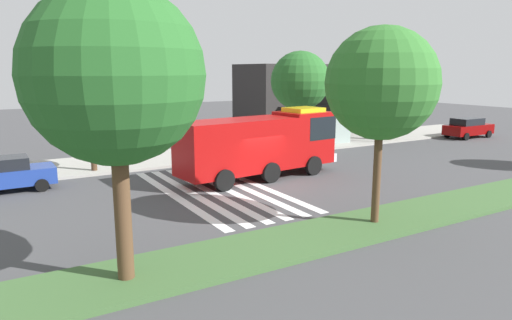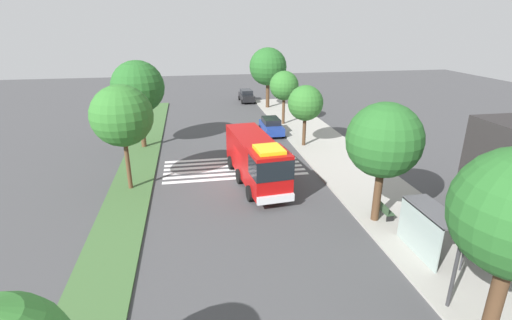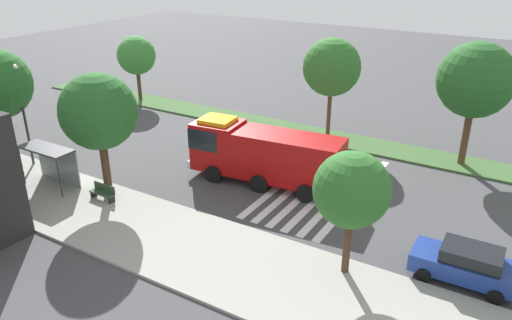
{
  "view_description": "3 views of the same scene",
  "coord_description": "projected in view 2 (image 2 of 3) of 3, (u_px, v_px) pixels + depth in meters",
  "views": [
    {
      "loc": [
        -12.46,
        -20.21,
        5.94
      ],
      "look_at": [
        -0.5,
        0.01,
        1.32
      ],
      "focal_mm": 32.26,
      "sensor_mm": 36.0,
      "label": 1
    },
    {
      "loc": [
        26.2,
        -3.27,
        11.47
      ],
      "look_at": [
        -1.18,
        1.58,
        1.15
      ],
      "focal_mm": 26.43,
      "sensor_mm": 36.0,
      "label": 2
    },
    {
      "loc": [
        -13.28,
        25.23,
        13.75
      ],
      "look_at": [
        1.32,
        0.89,
        1.22
      ],
      "focal_mm": 34.9,
      "sensor_mm": 36.0,
      "label": 3
    }
  ],
  "objects": [
    {
      "name": "parked_car_mid",
      "position": [
        271.0,
        126.0,
        40.21
      ],
      "size": [
        4.44,
        2.15,
        1.72
      ],
      "rotation": [
        0.0,
        0.0,
        0.01
      ],
      "color": "navy",
      "rests_on": "ground_plane"
    },
    {
      "name": "median_tree_west",
      "position": [
        122.0,
        116.0,
        25.33
      ],
      "size": [
        4.19,
        4.19,
        7.41
      ],
      "color": "#513823",
      "rests_on": "median_strip"
    },
    {
      "name": "sidewalk_tree_east",
      "position": [
        384.0,
        141.0,
        21.14
      ],
      "size": [
        4.29,
        4.29,
        7.17
      ],
      "color": "#47301E",
      "rests_on": "sidewalk"
    },
    {
      "name": "parked_car_west",
      "position": [
        247.0,
        96.0,
        56.34
      ],
      "size": [
        4.53,
        2.1,
        1.78
      ],
      "rotation": [
        0.0,
        0.0,
        0.01
      ],
      "color": "black",
      "rests_on": "ground_plane"
    },
    {
      "name": "ground_plane",
      "position": [
        238.0,
        181.0,
        28.71
      ],
      "size": [
        120.0,
        120.0,
        0.0
      ],
      "primitive_type": "plane",
      "color": "#424244"
    },
    {
      "name": "sidewalk_tree_center",
      "position": [
        305.0,
        103.0,
        35.1
      ],
      "size": [
        3.31,
        3.31,
        5.76
      ],
      "color": "#47301E",
      "rests_on": "sidewalk"
    },
    {
      "name": "median_strip",
      "position": [
        131.0,
        187.0,
        27.4
      ],
      "size": [
        60.0,
        3.0,
        0.14
      ],
      "primitive_type": "cube",
      "color": "#3D6033",
      "rests_on": "ground_plane"
    },
    {
      "name": "sidewalk_tree_west",
      "position": [
        284.0,
        86.0,
        42.59
      ],
      "size": [
        3.29,
        3.29,
        6.07
      ],
      "color": "#513823",
      "rests_on": "sidewalk"
    },
    {
      "name": "crosswalk",
      "position": [
        234.0,
        168.0,
        31.25
      ],
      "size": [
        4.95,
        11.42,
        0.01
      ],
      "color": "silver",
      "rests_on": "ground_plane"
    },
    {
      "name": "bus_stop_shelter",
      "position": [
        426.0,
        223.0,
        19.0
      ],
      "size": [
        3.5,
        1.4,
        2.46
      ],
      "color": "#4C4C51",
      "rests_on": "sidewalk"
    },
    {
      "name": "median_tree_far_west",
      "position": [
        138.0,
        87.0,
        34.12
      ],
      "size": [
        4.78,
        4.78,
        8.06
      ],
      "color": "#513823",
      "rests_on": "median_strip"
    },
    {
      "name": "sidewalk_tree_far_west",
      "position": [
        268.0,
        67.0,
        50.53
      ],
      "size": [
        5.0,
        5.0,
        8.03
      ],
      "color": "#47301E",
      "rests_on": "sidewalk"
    },
    {
      "name": "fire_truck",
      "position": [
        257.0,
        159.0,
        27.46
      ],
      "size": [
        9.79,
        3.47,
        3.78
      ],
      "rotation": [
        0.0,
        0.0,
        0.1
      ],
      "color": "#A50C0C",
      "rests_on": "ground_plane"
    },
    {
      "name": "bench_near_shelter",
      "position": [
        384.0,
        209.0,
        23.14
      ],
      "size": [
        1.6,
        0.5,
        0.9
      ],
      "color": "#2D472D",
      "rests_on": "sidewalk"
    },
    {
      "name": "sidewalk",
      "position": [
        353.0,
        172.0,
        30.21
      ],
      "size": [
        60.0,
        5.96,
        0.14
      ],
      "primitive_type": "cube",
      "color": "#9E9B93",
      "rests_on": "ground_plane"
    },
    {
      "name": "street_lamp",
      "position": [
        465.0,
        225.0,
        14.58
      ],
      "size": [
        0.36,
        0.36,
        6.67
      ],
      "color": "#2D2D30",
      "rests_on": "sidewalk"
    }
  ]
}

